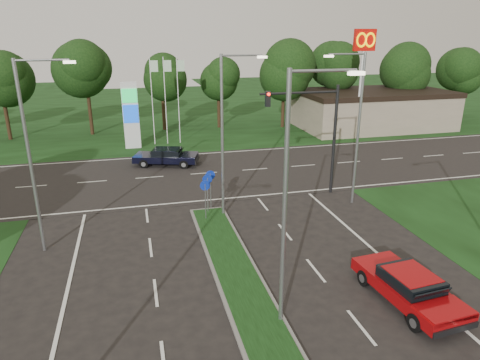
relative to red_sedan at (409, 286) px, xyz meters
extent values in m
cube|color=black|center=(-6.00, 49.04, -0.71)|extent=(160.00, 50.00, 0.02)
cube|color=black|center=(-6.00, 18.04, -0.71)|extent=(160.00, 12.00, 0.02)
cube|color=gray|center=(16.00, 30.04, 1.29)|extent=(16.00, 9.00, 4.00)
cylinder|color=gray|center=(-5.20, 0.04, 3.79)|extent=(0.16, 0.16, 9.00)
cylinder|color=gray|center=(-4.10, 0.04, 8.19)|extent=(2.20, 0.10, 0.10)
cube|color=#FFF2CC|center=(-3.00, 0.04, 8.09)|extent=(0.50, 0.22, 0.12)
cylinder|color=gray|center=(-5.20, 10.04, 3.79)|extent=(0.16, 0.16, 9.00)
cylinder|color=gray|center=(-4.10, 10.04, 8.19)|extent=(2.20, 0.10, 0.10)
cube|color=#FFF2CC|center=(-3.00, 10.04, 8.09)|extent=(0.50, 0.22, 0.12)
cylinder|color=gray|center=(-14.50, 8.04, 3.79)|extent=(0.16, 0.16, 9.00)
cylinder|color=gray|center=(-13.40, 8.04, 8.19)|extent=(2.20, 0.10, 0.10)
cube|color=#FFF2CC|center=(-12.30, 8.04, 8.09)|extent=(0.50, 0.22, 0.12)
cylinder|color=gray|center=(3.00, 10.04, 3.79)|extent=(0.16, 0.16, 9.00)
cylinder|color=gray|center=(1.90, 10.04, 8.19)|extent=(2.20, 0.10, 0.10)
cube|color=#FFF2CC|center=(0.80, 10.04, 8.09)|extent=(0.50, 0.22, 0.12)
cylinder|color=black|center=(2.50, 12.04, 2.79)|extent=(0.20, 0.20, 7.00)
cylinder|color=black|center=(0.00, 12.04, 5.89)|extent=(5.00, 0.14, 0.14)
cube|color=black|center=(-2.00, 12.04, 5.59)|extent=(0.28, 0.28, 0.90)
sphere|color=#FF190C|center=(-2.00, 11.86, 5.89)|extent=(0.20, 0.20, 0.20)
cylinder|color=gray|center=(-6.30, 9.54, 0.39)|extent=(0.06, 0.06, 2.20)
cylinder|color=#0C26A5|center=(-6.30, 9.54, 1.39)|extent=(0.56, 0.04, 0.56)
cylinder|color=gray|center=(-6.00, 10.54, 0.39)|extent=(0.06, 0.06, 2.20)
cylinder|color=#0C26A5|center=(-6.00, 10.54, 1.39)|extent=(0.56, 0.04, 0.56)
cylinder|color=gray|center=(-5.70, 11.24, 0.39)|extent=(0.06, 0.06, 2.20)
cylinder|color=#0C26A5|center=(-5.70, 11.24, 1.39)|extent=(0.56, 0.04, 0.56)
cube|color=silver|center=(-10.00, 27.04, 2.29)|extent=(1.40, 0.30, 6.00)
cube|color=#0CA53F|center=(-10.00, 26.86, 4.09)|extent=(1.30, 0.08, 1.20)
cube|color=#0C3FBF|center=(-10.00, 26.86, 2.49)|extent=(1.30, 0.08, 1.60)
cylinder|color=silver|center=(-8.00, 28.04, 3.29)|extent=(0.08, 0.08, 8.00)
cube|color=#B2D8B2|center=(-7.65, 28.04, 6.49)|extent=(0.70, 0.02, 1.00)
cylinder|color=silver|center=(-6.80, 28.04, 3.29)|extent=(0.08, 0.08, 8.00)
cube|color=#B2D8B2|center=(-6.45, 28.04, 6.49)|extent=(0.70, 0.02, 1.00)
cylinder|color=silver|center=(-5.60, 28.04, 3.29)|extent=(0.08, 0.08, 8.00)
cube|color=#B2D8B2|center=(-5.25, 28.04, 6.49)|extent=(0.70, 0.02, 1.00)
cylinder|color=silver|center=(12.00, 26.04, 4.29)|extent=(0.30, 0.30, 10.00)
cube|color=#BF0C07|center=(12.00, 26.04, 8.69)|extent=(2.20, 0.35, 2.00)
torus|color=#FFC600|center=(11.55, 25.82, 8.69)|extent=(1.06, 0.16, 1.06)
torus|color=#FFC600|center=(12.45, 25.82, 8.69)|extent=(1.06, 0.16, 1.06)
cylinder|color=black|center=(-6.00, 34.04, 1.49)|extent=(0.36, 0.36, 4.40)
sphere|color=black|center=(-6.00, 34.04, 5.79)|extent=(6.00, 6.00, 6.00)
sphere|color=black|center=(-5.70, 33.84, 6.79)|extent=(4.80, 4.80, 4.80)
cube|color=#9E080B|center=(0.00, 0.02, -0.11)|extent=(2.38, 4.96, 0.49)
cube|color=black|center=(0.01, -0.07, 0.36)|extent=(1.85, 2.25, 0.46)
cube|color=#9E080B|center=(0.01, -0.07, 0.59)|extent=(1.72, 1.86, 0.04)
cylinder|color=black|center=(-1.04, 1.47, -0.37)|extent=(0.28, 0.69, 0.68)
cylinder|color=black|center=(0.76, 1.64, -0.37)|extent=(0.28, 0.69, 0.68)
cylinder|color=black|center=(-0.76, -1.59, -0.37)|extent=(0.28, 0.69, 0.68)
cylinder|color=black|center=(1.03, -1.43, -0.37)|extent=(0.28, 0.69, 0.68)
cube|color=black|center=(-7.53, 20.91, -0.09)|extent=(5.30, 3.39, 0.50)
cube|color=black|center=(-7.44, 20.88, 0.39)|extent=(2.58, 2.28, 0.47)
cube|color=black|center=(-7.44, 20.88, 0.62)|extent=(2.17, 2.07, 0.04)
cylinder|color=black|center=(-9.31, 20.50, -0.36)|extent=(0.73, 0.42, 0.69)
cylinder|color=black|center=(-8.76, 22.27, -0.36)|extent=(0.73, 0.42, 0.69)
cylinder|color=black|center=(-6.30, 19.56, -0.36)|extent=(0.73, 0.42, 0.69)
cylinder|color=black|center=(-5.75, 21.33, -0.36)|extent=(0.73, 0.42, 0.69)
camera|label=1|loc=(-9.82, -12.27, 9.25)|focal=32.00mm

